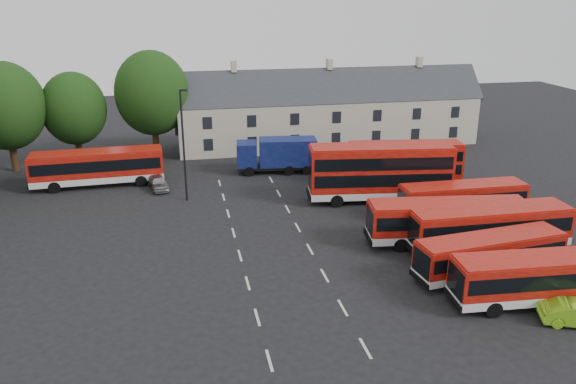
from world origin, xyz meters
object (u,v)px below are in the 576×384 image
Objects in this scene: silver_car at (158,182)px; lamppost at (184,143)px; bus_row_a at (543,275)px; bus_dd_south at (380,170)px; box_truck at (278,154)px.

silver_car is 0.39× the size of lamppost.
lamppost is at bearing 136.26° from bus_row_a.
lamppost reaches higher than bus_row_a.
bus_row_a is 18.46m from bus_dd_south.
bus_row_a is at bearing -61.08° from silver_car.
bus_dd_south is 1.52× the size of box_truck.
bus_row_a is at bearing -72.46° from bus_dd_south.
bus_row_a is 29.89m from box_truck.
bus_row_a is at bearing -47.74° from lamppost.
bus_dd_south reaches higher than bus_row_a.
bus_dd_south is 1.28× the size of lamppost.
bus_row_a is at bearing -62.60° from box_truck.
box_truck is (-7.12, 9.90, -0.90)m from bus_dd_south.
box_truck reaches higher than silver_car.
lamppost is at bearing 175.40° from bus_dd_south.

